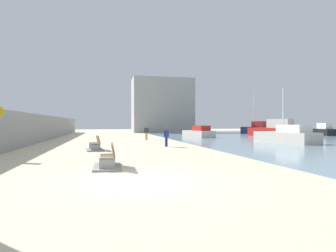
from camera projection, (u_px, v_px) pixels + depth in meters
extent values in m
plane|color=beige|center=(118.00, 142.00, 26.31)|extent=(120.00, 120.00, 0.00)
cube|color=gray|center=(32.00, 129.00, 24.63)|extent=(0.80, 64.00, 2.65)
cube|color=#7A99A8|center=(330.00, 139.00, 31.63)|extent=(36.00, 68.00, 0.04)
cube|color=gray|center=(107.00, 164.00, 10.55)|extent=(0.60, 0.21, 0.50)
cube|color=gray|center=(108.00, 159.00, 11.92)|extent=(0.60, 0.21, 0.50)
cube|color=brown|center=(107.00, 157.00, 11.23)|extent=(0.53, 1.61, 0.06)
cube|color=brown|center=(113.00, 150.00, 11.27)|extent=(0.20, 1.60, 0.50)
cube|color=gray|center=(107.00, 167.00, 11.24)|extent=(1.15, 2.12, 0.08)
cube|color=gray|center=(96.00, 147.00, 17.89)|extent=(0.62, 0.27, 0.50)
cube|color=gray|center=(94.00, 146.00, 19.20)|extent=(0.62, 0.27, 0.50)
cube|color=brown|center=(95.00, 144.00, 18.54)|extent=(0.69, 1.65, 0.06)
cube|color=brown|center=(98.00, 139.00, 18.62)|extent=(0.36, 1.61, 0.50)
cube|color=gray|center=(95.00, 150.00, 18.55)|extent=(1.35, 2.22, 0.08)
cylinder|color=navy|center=(166.00, 142.00, 21.37)|extent=(0.12, 0.12, 0.75)
cylinder|color=navy|center=(167.00, 142.00, 21.47)|extent=(0.12, 0.12, 0.75)
cube|color=navy|center=(166.00, 134.00, 21.42)|extent=(0.37, 0.33, 0.53)
sphere|color=brown|center=(166.00, 129.00, 21.41)|extent=(0.20, 0.20, 0.20)
cylinder|color=navy|center=(164.00, 133.00, 21.25)|extent=(0.09, 0.09, 0.48)
cylinder|color=navy|center=(168.00, 133.00, 21.58)|extent=(0.09, 0.09, 0.48)
cylinder|color=gold|center=(147.00, 136.00, 30.18)|extent=(0.12, 0.12, 0.76)
cylinder|color=gold|center=(146.00, 136.00, 30.17)|extent=(0.12, 0.12, 0.76)
cube|color=#333338|center=(146.00, 130.00, 30.17)|extent=(0.35, 0.24, 0.54)
sphere|color=#936B4C|center=(146.00, 127.00, 30.17)|extent=(0.21, 0.21, 0.21)
cylinder|color=#333338|center=(148.00, 130.00, 30.18)|extent=(0.09, 0.09, 0.49)
cylinder|color=#333338|center=(144.00, 130.00, 30.16)|extent=(0.09, 0.09, 0.49)
cube|color=beige|center=(286.00, 137.00, 25.06)|extent=(3.55, 6.05, 0.98)
cube|color=white|center=(294.00, 129.00, 24.29)|extent=(2.15, 2.80, 0.67)
cylinder|color=silver|center=(283.00, 110.00, 25.29)|extent=(0.12, 0.12, 4.03)
cube|color=black|center=(321.00, 132.00, 41.02)|extent=(1.80, 4.26, 0.96)
cube|color=white|center=(325.00, 126.00, 40.40)|extent=(1.22, 1.89, 0.86)
cube|color=navy|center=(255.00, 130.00, 49.04)|extent=(4.15, 5.05, 1.15)
cube|color=red|center=(259.00, 124.00, 48.52)|extent=(2.29, 2.50, 1.00)
cylinder|color=silver|center=(254.00, 109.00, 49.17)|extent=(0.12, 0.12, 6.32)
cube|color=beige|center=(198.00, 134.00, 35.40)|extent=(3.19, 4.97, 0.85)
cube|color=red|center=(201.00, 128.00, 34.79)|extent=(1.93, 2.33, 0.65)
cube|color=red|center=(273.00, 132.00, 37.80)|extent=(3.95, 7.80, 1.14)
cube|color=beige|center=(280.00, 124.00, 36.80)|extent=(2.19, 3.57, 1.21)
cube|color=#9E9E99|center=(162.00, 106.00, 55.80)|extent=(12.00, 6.00, 10.77)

